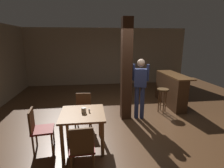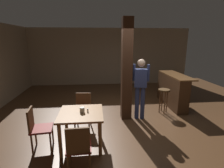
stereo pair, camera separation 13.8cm
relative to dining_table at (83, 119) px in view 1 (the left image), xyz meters
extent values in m
plane|color=#4C301C|center=(1.08, 0.98, -0.63)|extent=(10.80, 10.80, 0.00)
cube|color=gray|center=(1.08, 5.48, 0.77)|extent=(8.00, 0.10, 2.80)
cube|color=#382114|center=(1.18, 1.29, 0.77)|extent=(0.28, 0.28, 2.80)
cube|color=brown|center=(0.00, 0.00, 0.12)|extent=(0.90, 0.90, 0.04)
cylinder|color=brown|center=(0.38, 0.38, -0.27)|extent=(0.07, 0.07, 0.72)
cylinder|color=brown|center=(-0.38, 0.38, -0.27)|extent=(0.07, 0.07, 0.72)
cylinder|color=brown|center=(0.38, -0.38, -0.27)|extent=(0.07, 0.07, 0.72)
cylinder|color=brown|center=(-0.38, -0.38, -0.27)|extent=(0.07, 0.07, 0.72)
cube|color=maroon|center=(-0.02, 0.75, -0.18)|extent=(0.46, 0.46, 0.04)
cube|color=brown|center=(-0.01, 0.94, 0.05)|extent=(0.38, 0.07, 0.45)
cylinder|color=brown|center=(0.13, 0.56, -0.40)|extent=(0.04, 0.04, 0.43)
cylinder|color=brown|center=(-0.21, 0.59, -0.40)|extent=(0.04, 0.04, 0.43)
cylinder|color=brown|center=(0.17, 0.91, -0.40)|extent=(0.04, 0.04, 0.43)
cylinder|color=brown|center=(-0.18, 0.94, -0.40)|extent=(0.04, 0.04, 0.43)
cube|color=maroon|center=(0.01, -0.73, -0.18)|extent=(0.44, 0.44, 0.04)
cube|color=brown|center=(0.02, -0.92, 0.05)|extent=(0.38, 0.05, 0.45)
cylinder|color=brown|center=(-0.17, -0.56, -0.40)|extent=(0.04, 0.04, 0.43)
cylinder|color=brown|center=(0.18, -0.55, -0.40)|extent=(0.04, 0.04, 0.43)
cylinder|color=brown|center=(-0.16, -0.91, -0.40)|extent=(0.04, 0.04, 0.43)
cylinder|color=brown|center=(0.19, -0.90, -0.40)|extent=(0.04, 0.04, 0.43)
cube|color=maroon|center=(-0.80, -0.02, -0.18)|extent=(0.46, 0.46, 0.04)
cube|color=brown|center=(-1.00, -0.04, 0.05)|extent=(0.08, 0.38, 0.45)
cylinder|color=brown|center=(-0.65, 0.17, -0.40)|extent=(0.04, 0.04, 0.43)
cylinder|color=brown|center=(-0.61, -0.18, -0.40)|extent=(0.04, 0.04, 0.43)
cylinder|color=brown|center=(-1.00, 0.13, -0.40)|extent=(0.04, 0.04, 0.43)
cylinder|color=brown|center=(-0.96, -0.22, -0.40)|extent=(0.04, 0.04, 0.43)
cylinder|color=beige|center=(0.03, 0.00, 0.19)|extent=(0.10, 0.10, 0.11)
cylinder|color=silver|center=(0.14, 0.02, 0.17)|extent=(0.03, 0.03, 0.07)
cube|color=navy|center=(1.56, 1.21, 0.57)|extent=(0.38, 0.28, 0.50)
sphere|color=beige|center=(1.56, 1.21, 0.99)|extent=(0.26, 0.26, 0.21)
cylinder|color=navy|center=(1.64, 1.19, -0.15)|extent=(0.15, 0.15, 0.95)
cylinder|color=navy|center=(1.48, 1.23, -0.15)|extent=(0.15, 0.15, 0.95)
cylinder|color=navy|center=(1.75, 1.16, 0.72)|extent=(0.10, 0.10, 0.46)
cylinder|color=navy|center=(1.37, 1.26, 0.72)|extent=(0.10, 0.10, 0.46)
cube|color=brown|center=(3.03, 2.16, 0.44)|extent=(0.56, 1.75, 0.04)
cube|color=#422816|center=(2.93, 2.16, -0.11)|extent=(0.36, 1.75, 1.04)
cylinder|color=#4C3319|center=(2.41, 1.57, 0.10)|extent=(0.35, 0.35, 0.05)
torus|color=brown|center=(2.41, 1.57, -0.37)|extent=(0.25, 0.25, 0.02)
cylinder|color=brown|center=(2.41, 1.68, -0.28)|extent=(0.03, 0.03, 0.70)
cylinder|color=brown|center=(2.41, 1.46, -0.28)|extent=(0.03, 0.03, 0.70)
cylinder|color=brown|center=(2.52, 1.57, -0.28)|extent=(0.03, 0.03, 0.70)
cylinder|color=brown|center=(2.29, 1.57, -0.28)|extent=(0.03, 0.03, 0.70)
camera|label=1|loc=(0.18, -3.38, 1.58)|focal=28.00mm
camera|label=2|loc=(0.32, -3.39, 1.58)|focal=28.00mm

